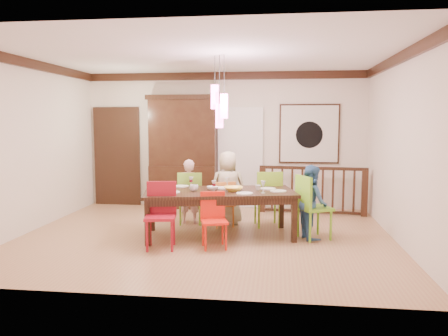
# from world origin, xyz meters

# --- Properties ---
(floor) EXTENTS (6.00, 6.00, 0.00)m
(floor) POSITION_xyz_m (0.00, 0.00, 0.00)
(floor) COLOR #AA7652
(floor) RESTS_ON ground
(ceiling) EXTENTS (6.00, 6.00, 0.00)m
(ceiling) POSITION_xyz_m (0.00, 0.00, 2.90)
(ceiling) COLOR white
(ceiling) RESTS_ON wall_back
(wall_back) EXTENTS (6.00, 0.00, 6.00)m
(wall_back) POSITION_xyz_m (0.00, 2.50, 1.45)
(wall_back) COLOR silver
(wall_back) RESTS_ON floor
(wall_left) EXTENTS (0.00, 5.00, 5.00)m
(wall_left) POSITION_xyz_m (-3.00, 0.00, 1.45)
(wall_left) COLOR silver
(wall_left) RESTS_ON floor
(wall_right) EXTENTS (0.00, 5.00, 5.00)m
(wall_right) POSITION_xyz_m (3.00, 0.00, 1.45)
(wall_right) COLOR silver
(wall_right) RESTS_ON floor
(crown_molding) EXTENTS (6.00, 5.00, 0.16)m
(crown_molding) POSITION_xyz_m (0.00, 0.00, 2.82)
(crown_molding) COLOR black
(crown_molding) RESTS_ON wall_back
(panel_door) EXTENTS (1.04, 0.07, 2.24)m
(panel_door) POSITION_xyz_m (-2.40, 2.45, 1.05)
(panel_door) COLOR black
(panel_door) RESTS_ON wall_back
(white_doorway) EXTENTS (0.97, 0.05, 2.22)m
(white_doorway) POSITION_xyz_m (0.35, 2.46, 1.05)
(white_doorway) COLOR silver
(white_doorway) RESTS_ON wall_back
(painting) EXTENTS (1.25, 0.06, 1.25)m
(painting) POSITION_xyz_m (1.80, 2.46, 1.60)
(painting) COLOR black
(painting) RESTS_ON wall_back
(pendant_cluster) EXTENTS (0.27, 0.21, 1.14)m
(pendant_cluster) POSITION_xyz_m (0.23, 0.03, 2.11)
(pendant_cluster) COLOR #FF4CA7
(pendant_cluster) RESTS_ON ceiling
(dining_table) EXTENTS (2.57, 1.56, 0.75)m
(dining_table) POSITION_xyz_m (0.22, 0.03, 0.68)
(dining_table) COLOR black
(dining_table) RESTS_ON floor
(chair_far_left) EXTENTS (0.47, 0.47, 0.96)m
(chair_far_left) POSITION_xyz_m (-0.41, 0.84, 0.55)
(chair_far_left) COLOR #80C037
(chair_far_left) RESTS_ON floor
(chair_far_mid) EXTENTS (0.49, 0.49, 0.82)m
(chair_far_mid) POSITION_xyz_m (0.19, 0.70, 0.47)
(chair_far_mid) COLOR orange
(chair_far_mid) RESTS_ON floor
(chair_far_right) EXTENTS (0.54, 0.54, 1.00)m
(chair_far_right) POSITION_xyz_m (0.98, 0.82, 0.57)
(chair_far_right) COLOR #7BB724
(chair_far_right) RESTS_ON floor
(chair_near_left) EXTENTS (0.50, 0.50, 0.97)m
(chair_near_left) POSITION_xyz_m (-0.54, -0.77, 0.56)
(chair_near_left) COLOR maroon
(chair_near_left) RESTS_ON floor
(chair_near_mid) EXTENTS (0.46, 0.46, 0.82)m
(chair_near_mid) POSITION_xyz_m (0.24, -0.65, 0.47)
(chair_near_mid) COLOR red
(chair_near_mid) RESTS_ON floor
(chair_end_right) EXTENTS (0.62, 0.62, 1.02)m
(chair_end_right) POSITION_xyz_m (1.74, 0.07, 0.58)
(chair_end_right) COLOR #74C526
(chair_end_right) RESTS_ON floor
(china_hutch) EXTENTS (1.53, 0.46, 2.42)m
(china_hutch) POSITION_xyz_m (-0.87, 2.30, 1.21)
(china_hutch) COLOR black
(china_hutch) RESTS_ON floor
(balustrade) EXTENTS (2.14, 0.29, 0.96)m
(balustrade) POSITION_xyz_m (1.85, 1.95, 0.50)
(balustrade) COLOR black
(balustrade) RESTS_ON floor
(person_far_left) EXTENTS (0.44, 0.29, 1.18)m
(person_far_left) POSITION_xyz_m (-0.45, 0.84, 0.59)
(person_far_left) COLOR #F6BBC1
(person_far_left) RESTS_ON floor
(person_far_mid) EXTENTS (0.73, 0.56, 1.34)m
(person_far_mid) POSITION_xyz_m (0.27, 0.87, 0.67)
(person_far_mid) COLOR #BEB890
(person_far_mid) RESTS_ON floor
(person_end_right) EXTENTS (0.60, 0.68, 1.18)m
(person_end_right) POSITION_xyz_m (1.70, 0.08, 0.59)
(person_end_right) COLOR #38689F
(person_end_right) RESTS_ON floor
(serving_bowl) EXTENTS (0.37, 0.37, 0.07)m
(serving_bowl) POSITION_xyz_m (0.45, -0.00, 0.79)
(serving_bowl) COLOR yellow
(serving_bowl) RESTS_ON dining_table
(small_bowl) EXTENTS (0.25, 0.25, 0.06)m
(small_bowl) POSITION_xyz_m (0.10, 0.08, 0.78)
(small_bowl) COLOR white
(small_bowl) RESTS_ON dining_table
(cup_left) EXTENTS (0.15, 0.15, 0.11)m
(cup_left) POSITION_xyz_m (-0.17, -0.08, 0.80)
(cup_left) COLOR silver
(cup_left) RESTS_ON dining_table
(cup_right) EXTENTS (0.12, 0.12, 0.09)m
(cup_right) POSITION_xyz_m (0.84, 0.15, 0.79)
(cup_right) COLOR silver
(cup_right) RESTS_ON dining_table
(plate_far_left) EXTENTS (0.26, 0.26, 0.01)m
(plate_far_left) POSITION_xyz_m (-0.49, 0.38, 0.76)
(plate_far_left) COLOR white
(plate_far_left) RESTS_ON dining_table
(plate_far_mid) EXTENTS (0.26, 0.26, 0.01)m
(plate_far_mid) POSITION_xyz_m (0.22, 0.29, 0.76)
(plate_far_mid) COLOR white
(plate_far_mid) RESTS_ON dining_table
(plate_far_right) EXTENTS (0.26, 0.26, 0.01)m
(plate_far_right) POSITION_xyz_m (1.00, 0.30, 0.76)
(plate_far_right) COLOR white
(plate_far_right) RESTS_ON dining_table
(plate_near_left) EXTENTS (0.26, 0.26, 0.01)m
(plate_near_left) POSITION_xyz_m (-0.50, -0.25, 0.76)
(plate_near_left) COLOR white
(plate_near_left) RESTS_ON dining_table
(plate_near_mid) EXTENTS (0.26, 0.26, 0.01)m
(plate_near_mid) POSITION_xyz_m (0.65, -0.23, 0.76)
(plate_near_mid) COLOR white
(plate_near_mid) RESTS_ON dining_table
(plate_end_right) EXTENTS (0.26, 0.26, 0.01)m
(plate_end_right) POSITION_xyz_m (1.17, 0.07, 0.76)
(plate_end_right) COLOR white
(plate_end_right) RESTS_ON dining_table
(wine_glass_a) EXTENTS (0.08, 0.08, 0.19)m
(wine_glass_a) POSITION_xyz_m (-0.29, 0.24, 0.84)
(wine_glass_a) COLOR #590C19
(wine_glass_a) RESTS_ON dining_table
(wine_glass_b) EXTENTS (0.08, 0.08, 0.19)m
(wine_glass_b) POSITION_xyz_m (0.32, 0.25, 0.84)
(wine_glass_b) COLOR silver
(wine_glass_b) RESTS_ON dining_table
(wine_glass_c) EXTENTS (0.08, 0.08, 0.19)m
(wine_glass_c) POSITION_xyz_m (0.16, -0.17, 0.84)
(wine_glass_c) COLOR #590C19
(wine_glass_c) RESTS_ON dining_table
(wine_glass_d) EXTENTS (0.08, 0.08, 0.19)m
(wine_glass_d) POSITION_xyz_m (0.93, -0.12, 0.84)
(wine_glass_d) COLOR silver
(wine_glass_d) RESTS_ON dining_table
(napkin) EXTENTS (0.18, 0.14, 0.01)m
(napkin) POSITION_xyz_m (0.24, -0.33, 0.76)
(napkin) COLOR #D83359
(napkin) RESTS_ON dining_table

